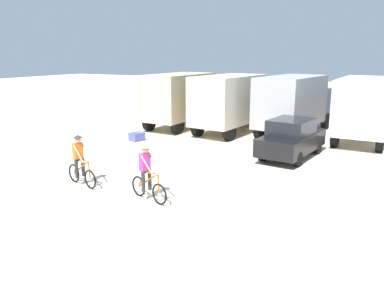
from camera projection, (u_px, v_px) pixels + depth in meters
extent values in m
plane|color=beige|center=(142.00, 211.00, 11.45)|extent=(120.00, 120.00, 0.00)
cube|color=#CCB78E|center=(178.00, 96.00, 23.96)|extent=(2.64, 5.31, 2.70)
cube|color=#4C6B9E|center=(205.00, 99.00, 26.92)|extent=(2.27, 1.60, 2.00)
cube|color=black|center=(209.00, 93.00, 27.43)|extent=(2.03, 0.18, 0.80)
cylinder|color=black|center=(191.00, 112.00, 27.57)|extent=(0.37, 1.01, 1.00)
cylinder|color=black|center=(217.00, 114.00, 26.56)|extent=(0.37, 1.01, 1.00)
cylinder|color=black|center=(149.00, 122.00, 23.39)|extent=(0.37, 1.01, 1.00)
cylinder|color=black|center=(178.00, 126.00, 22.38)|extent=(0.37, 1.01, 1.00)
cube|color=beige|center=(229.00, 99.00, 22.24)|extent=(2.97, 5.44, 2.70)
cube|color=#B21E1E|center=(254.00, 102.00, 25.09)|extent=(2.36, 1.74, 2.00)
cube|color=black|center=(259.00, 96.00, 25.57)|extent=(2.02, 0.31, 0.80)
cylinder|color=black|center=(239.00, 116.00, 25.80)|extent=(0.43, 1.03, 1.00)
cylinder|color=black|center=(268.00, 119.00, 24.68)|extent=(0.43, 1.03, 1.00)
cylinder|color=black|center=(198.00, 128.00, 21.79)|extent=(0.43, 1.03, 1.00)
cylinder|color=black|center=(230.00, 132.00, 20.67)|extent=(0.43, 1.03, 1.00)
cube|color=#9E9EA3|center=(291.00, 101.00, 21.53)|extent=(3.08, 5.47, 2.70)
cube|color=#4C6B9E|center=(311.00, 104.00, 24.33)|extent=(2.38, 1.78, 2.00)
cube|color=black|center=(315.00, 97.00, 24.81)|extent=(2.02, 0.35, 0.80)
cylinder|color=black|center=(294.00, 118.00, 25.06)|extent=(0.45, 1.03, 1.00)
cylinder|color=black|center=(326.00, 121.00, 23.90)|extent=(0.45, 1.03, 1.00)
cylinder|color=black|center=(260.00, 130.00, 21.11)|extent=(0.45, 1.03, 1.00)
cylinder|color=black|center=(296.00, 134.00, 19.95)|extent=(0.45, 1.03, 1.00)
cube|color=white|center=(364.00, 105.00, 19.88)|extent=(2.56, 5.27, 2.70)
cube|color=#B21E1E|center=(370.00, 107.00, 22.87)|extent=(2.25, 1.57, 2.00)
cube|color=black|center=(372.00, 100.00, 23.38)|extent=(2.03, 0.14, 0.80)
cylinder|color=black|center=(350.00, 122.00, 23.50)|extent=(0.35, 1.01, 1.00)
cylinder|color=black|center=(335.00, 137.00, 19.28)|extent=(0.35, 1.01, 1.00)
cylinder|color=black|center=(380.00, 142.00, 18.30)|extent=(0.35, 1.01, 1.00)
cube|color=black|center=(292.00, 142.00, 17.31)|extent=(2.26, 4.38, 0.76)
cube|color=black|center=(291.00, 127.00, 17.03)|extent=(1.85, 2.28, 0.68)
cylinder|color=black|center=(286.00, 143.00, 18.87)|extent=(0.30, 0.66, 0.64)
cylinder|color=black|center=(318.00, 147.00, 18.00)|extent=(0.30, 0.66, 0.64)
cylinder|color=black|center=(263.00, 154.00, 16.79)|extent=(0.30, 0.66, 0.64)
cylinder|color=black|center=(298.00, 159.00, 15.92)|extent=(0.30, 0.66, 0.64)
torus|color=black|center=(90.00, 179.00, 13.30)|extent=(0.67, 0.24, 0.68)
cylinder|color=silver|center=(90.00, 179.00, 13.30)|extent=(0.10, 0.10, 0.08)
torus|color=black|center=(74.00, 173.00, 14.00)|extent=(0.67, 0.24, 0.68)
cylinder|color=silver|center=(74.00, 173.00, 14.00)|extent=(0.10, 0.10, 0.08)
cylinder|color=#E05119|center=(81.00, 167.00, 13.59)|extent=(1.00, 0.32, 0.68)
cylinder|color=#E05119|center=(83.00, 161.00, 13.41)|extent=(0.65, 0.22, 0.13)
cylinder|color=#E05119|center=(76.00, 167.00, 13.82)|extent=(0.39, 0.15, 0.59)
cylinder|color=#E05119|center=(89.00, 170.00, 13.24)|extent=(0.11, 0.07, 0.64)
cylinder|color=silver|center=(88.00, 161.00, 13.19)|extent=(0.17, 0.51, 0.04)
cube|color=black|center=(78.00, 159.00, 13.63)|extent=(0.26, 0.18, 0.06)
cube|color=orange|center=(78.00, 151.00, 13.55)|extent=(0.28, 0.36, 0.56)
sphere|color=tan|center=(78.00, 140.00, 13.42)|extent=(0.22, 0.22, 0.22)
cone|color=#333333|center=(78.00, 136.00, 13.39)|extent=(0.32, 0.32, 0.10)
cylinder|color=#26262B|center=(83.00, 167.00, 13.74)|extent=(0.12, 0.12, 0.66)
cylinder|color=#26262B|center=(77.00, 169.00, 13.56)|extent=(0.12, 0.12, 0.66)
cylinder|color=tan|center=(88.00, 152.00, 13.46)|extent=(0.63, 0.17, 0.53)
cylinder|color=tan|center=(78.00, 154.00, 13.20)|extent=(0.61, 0.25, 0.53)
torus|color=black|center=(159.00, 194.00, 11.89)|extent=(0.67, 0.26, 0.68)
cylinder|color=silver|center=(159.00, 194.00, 11.89)|extent=(0.10, 0.10, 0.08)
torus|color=black|center=(139.00, 186.00, 12.62)|extent=(0.67, 0.26, 0.68)
cylinder|color=silver|center=(139.00, 186.00, 12.62)|extent=(0.10, 0.10, 0.08)
cylinder|color=#E05119|center=(148.00, 180.00, 12.20)|extent=(0.99, 0.36, 0.68)
cylinder|color=#E05119|center=(151.00, 173.00, 12.02)|extent=(0.65, 0.25, 0.13)
cylinder|color=#E05119|center=(142.00, 179.00, 12.44)|extent=(0.38, 0.16, 0.59)
cylinder|color=#E05119|center=(159.00, 184.00, 11.84)|extent=(0.11, 0.08, 0.64)
cylinder|color=silver|center=(158.00, 174.00, 11.78)|extent=(0.19, 0.51, 0.04)
cube|color=black|center=(145.00, 171.00, 12.25)|extent=(0.26, 0.19, 0.06)
cube|color=#AD2D8C|center=(145.00, 162.00, 12.16)|extent=(0.29, 0.37, 0.56)
sphere|color=#A87A5B|center=(146.00, 150.00, 12.03)|extent=(0.22, 0.22, 0.22)
cone|color=tan|center=(146.00, 146.00, 12.00)|extent=(0.32, 0.32, 0.10)
cylinder|color=#26262B|center=(150.00, 180.00, 12.35)|extent=(0.12, 0.12, 0.66)
cylinder|color=#26262B|center=(143.00, 182.00, 12.17)|extent=(0.12, 0.12, 0.66)
cylinder|color=#A87A5B|center=(156.00, 163.00, 12.05)|extent=(0.62, 0.20, 0.53)
cylinder|color=#A87A5B|center=(147.00, 166.00, 11.81)|extent=(0.60, 0.27, 0.53)
cube|color=#4C5199|center=(137.00, 137.00, 20.73)|extent=(0.80, 0.84, 0.44)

